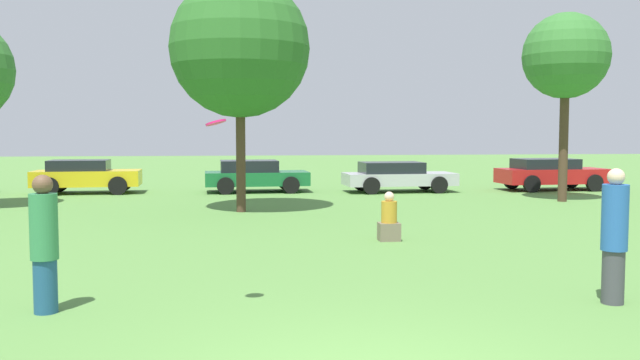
# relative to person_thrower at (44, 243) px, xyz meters

# --- Properties ---
(person_thrower) EXTENTS (0.34, 0.34, 1.75)m
(person_thrower) POSITION_rel_person_thrower_xyz_m (0.00, 0.00, 0.00)
(person_thrower) COLOR navy
(person_thrower) RESTS_ON ground
(person_catcher) EXTENTS (0.34, 0.34, 1.80)m
(person_catcher) POSITION_rel_person_thrower_xyz_m (7.35, -0.44, 0.02)
(person_catcher) COLOR #3F3F47
(person_catcher) RESTS_ON ground
(frisbee) EXTENTS (0.26, 0.26, 0.11)m
(frisbee) POSITION_rel_person_thrower_xyz_m (2.16, -0.37, 1.51)
(frisbee) COLOR #F21E72
(bystander_sitting) EXTENTS (0.44, 0.37, 1.03)m
(bystander_sitting) POSITION_rel_person_thrower_xyz_m (5.57, 5.06, -0.47)
(bystander_sitting) COLOR #726651
(bystander_sitting) RESTS_ON ground
(tree_1) EXTENTS (3.95, 3.95, 6.63)m
(tree_1) POSITION_rel_person_thrower_xyz_m (2.53, 10.61, 3.75)
(tree_1) COLOR #473323
(tree_1) RESTS_ON ground
(tree_2) EXTENTS (2.77, 2.77, 6.12)m
(tree_2) POSITION_rel_person_thrower_xyz_m (13.01, 12.24, 3.81)
(tree_2) COLOR #473323
(tree_2) RESTS_ON ground
(parked_car_yellow) EXTENTS (3.88, 1.95, 1.24)m
(parked_car_yellow) POSITION_rel_person_thrower_xyz_m (-3.15, 17.18, -0.22)
(parked_car_yellow) COLOR gold
(parked_car_yellow) RESTS_ON ground
(parked_car_green) EXTENTS (3.95, 2.07, 1.20)m
(parked_car_green) POSITION_rel_person_thrower_xyz_m (3.09, 17.01, -0.25)
(parked_car_green) COLOR #196633
(parked_car_green) RESTS_ON ground
(parked_car_silver) EXTENTS (4.24, 1.98, 1.14)m
(parked_car_silver) POSITION_rel_person_thrower_xyz_m (8.45, 16.35, -0.28)
(parked_car_silver) COLOR #B2B2B7
(parked_car_silver) RESTS_ON ground
(parked_car_red) EXTENTS (4.23, 2.01, 1.23)m
(parked_car_red) POSITION_rel_person_thrower_xyz_m (14.61, 16.41, -0.23)
(parked_car_red) COLOR red
(parked_car_red) RESTS_ON ground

